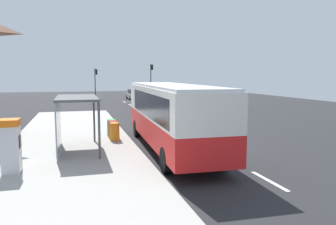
{
  "coord_description": "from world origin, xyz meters",
  "views": [
    {
      "loc": [
        -6.15,
        -15.68,
        3.68
      ],
      "look_at": [
        -1.0,
        2.54,
        1.5
      ],
      "focal_mm": 35.06,
      "sensor_mm": 36.0,
      "label": 1
    }
  ],
  "objects_px": {
    "traffic_light_near_side": "(151,76)",
    "ticket_machine": "(11,146)",
    "recycling_bin_red": "(113,130)",
    "recycling_bin_orange": "(115,132)",
    "bus": "(171,113)",
    "white_van": "(151,95)",
    "traffic_light_far_side": "(96,79)",
    "sedan_near": "(134,94)",
    "bus_shelter": "(70,110)",
    "recycling_bin_green": "(112,128)"
  },
  "relations": [
    {
      "from": "ticket_machine",
      "to": "traffic_light_near_side",
      "type": "xyz_separation_m",
      "value": [
        13.92,
        38.35,
        2.38
      ]
    },
    {
      "from": "bus",
      "to": "recycling_bin_orange",
      "type": "xyz_separation_m",
      "value": [
        -2.49,
        2.19,
        -1.19
      ]
    },
    {
      "from": "sedan_near",
      "to": "traffic_light_near_side",
      "type": "height_order",
      "value": "traffic_light_near_side"
    },
    {
      "from": "ticket_machine",
      "to": "recycling_bin_orange",
      "type": "relative_size",
      "value": 2.04
    },
    {
      "from": "traffic_light_near_side",
      "to": "traffic_light_far_side",
      "type": "xyz_separation_m",
      "value": [
        -8.59,
        0.8,
        -0.46
      ]
    },
    {
      "from": "sedan_near",
      "to": "recycling_bin_red",
      "type": "xyz_separation_m",
      "value": [
        -6.5,
        -30.61,
        -0.14
      ]
    },
    {
      "from": "recycling_bin_orange",
      "to": "recycling_bin_green",
      "type": "bearing_deg",
      "value": 90.0
    },
    {
      "from": "recycling_bin_green",
      "to": "traffic_light_near_side",
      "type": "distance_m",
      "value": 33.64
    },
    {
      "from": "recycling_bin_orange",
      "to": "recycling_bin_red",
      "type": "bearing_deg",
      "value": 90.0
    },
    {
      "from": "traffic_light_far_side",
      "to": "ticket_machine",
      "type": "bearing_deg",
      "value": -97.76
    },
    {
      "from": "bus",
      "to": "recycling_bin_green",
      "type": "xyz_separation_m",
      "value": [
        -2.49,
        3.59,
        -1.19
      ]
    },
    {
      "from": "recycling_bin_red",
      "to": "recycling_bin_green",
      "type": "distance_m",
      "value": 0.7
    },
    {
      "from": "bus",
      "to": "bus_shelter",
      "type": "bearing_deg",
      "value": 175.92
    },
    {
      "from": "sedan_near",
      "to": "traffic_light_near_side",
      "type": "relative_size",
      "value": 0.82
    },
    {
      "from": "white_van",
      "to": "bus_shelter",
      "type": "height_order",
      "value": "bus_shelter"
    },
    {
      "from": "white_van",
      "to": "ticket_machine",
      "type": "xyz_separation_m",
      "value": [
        -10.63,
        -24.26,
        -0.17
      ]
    },
    {
      "from": "sedan_near",
      "to": "recycling_bin_orange",
      "type": "xyz_separation_m",
      "value": [
        -6.5,
        -31.31,
        -0.14
      ]
    },
    {
      "from": "sedan_near",
      "to": "bus_shelter",
      "type": "xyz_separation_m",
      "value": [
        -8.71,
        -33.17,
        1.31
      ]
    },
    {
      "from": "recycling_bin_orange",
      "to": "bus_shelter",
      "type": "relative_size",
      "value": 0.24
    },
    {
      "from": "bus",
      "to": "recycling_bin_green",
      "type": "relative_size",
      "value": 11.68
    },
    {
      "from": "sedan_near",
      "to": "ticket_machine",
      "type": "bearing_deg",
      "value": -106.52
    },
    {
      "from": "recycling_bin_red",
      "to": "recycling_bin_green",
      "type": "bearing_deg",
      "value": 90.0
    },
    {
      "from": "recycling_bin_red",
      "to": "traffic_light_near_side",
      "type": "relative_size",
      "value": 0.18
    },
    {
      "from": "sedan_near",
      "to": "recycling_bin_red",
      "type": "height_order",
      "value": "sedan_near"
    },
    {
      "from": "traffic_light_near_side",
      "to": "recycling_bin_red",
      "type": "bearing_deg",
      "value": -106.48
    },
    {
      "from": "bus",
      "to": "recycling_bin_red",
      "type": "distance_m",
      "value": 4.0
    },
    {
      "from": "ticket_machine",
      "to": "recycling_bin_red",
      "type": "distance_m",
      "value": 7.01
    },
    {
      "from": "white_van",
      "to": "recycling_bin_green",
      "type": "distance_m",
      "value": 19.11
    },
    {
      "from": "recycling_bin_orange",
      "to": "traffic_light_near_side",
      "type": "relative_size",
      "value": 0.18
    },
    {
      "from": "ticket_machine",
      "to": "recycling_bin_red",
      "type": "xyz_separation_m",
      "value": [
        4.23,
        5.57,
        -0.52
      ]
    },
    {
      "from": "white_van",
      "to": "bus_shelter",
      "type": "bearing_deg",
      "value": -112.06
    },
    {
      "from": "traffic_light_near_side",
      "to": "ticket_machine",
      "type": "bearing_deg",
      "value": -109.95
    },
    {
      "from": "recycling_bin_red",
      "to": "bus_shelter",
      "type": "distance_m",
      "value": 3.68
    },
    {
      "from": "sedan_near",
      "to": "recycling_bin_orange",
      "type": "relative_size",
      "value": 4.66
    },
    {
      "from": "recycling_bin_red",
      "to": "traffic_light_near_side",
      "type": "distance_m",
      "value": 34.31
    },
    {
      "from": "recycling_bin_green",
      "to": "recycling_bin_red",
      "type": "bearing_deg",
      "value": -90.0
    },
    {
      "from": "white_van",
      "to": "ticket_machine",
      "type": "relative_size",
      "value": 2.69
    },
    {
      "from": "recycling_bin_orange",
      "to": "recycling_bin_green",
      "type": "relative_size",
      "value": 1.0
    },
    {
      "from": "traffic_light_far_side",
      "to": "traffic_light_near_side",
      "type": "bearing_deg",
      "value": -5.32
    },
    {
      "from": "ticket_machine",
      "to": "recycling_bin_green",
      "type": "xyz_separation_m",
      "value": [
        4.23,
        6.27,
        -0.52
      ]
    },
    {
      "from": "bus_shelter",
      "to": "traffic_light_near_side",
      "type": "bearing_deg",
      "value": 71.38
    },
    {
      "from": "sedan_near",
      "to": "recycling_bin_red",
      "type": "bearing_deg",
      "value": -101.99
    },
    {
      "from": "recycling_bin_red",
      "to": "bus_shelter",
      "type": "bearing_deg",
      "value": -130.86
    },
    {
      "from": "recycling_bin_orange",
      "to": "recycling_bin_red",
      "type": "height_order",
      "value": "same"
    },
    {
      "from": "bus",
      "to": "white_van",
      "type": "xyz_separation_m",
      "value": [
        3.91,
        21.58,
        -0.5
      ]
    },
    {
      "from": "white_van",
      "to": "traffic_light_far_side",
      "type": "relative_size",
      "value": 1.13
    },
    {
      "from": "white_van",
      "to": "recycling_bin_green",
      "type": "height_order",
      "value": "white_van"
    },
    {
      "from": "bus",
      "to": "recycling_bin_red",
      "type": "relative_size",
      "value": 11.68
    },
    {
      "from": "white_van",
      "to": "traffic_light_near_side",
      "type": "bearing_deg",
      "value": 76.84
    },
    {
      "from": "recycling_bin_green",
      "to": "traffic_light_far_side",
      "type": "relative_size",
      "value": 0.21
    }
  ]
}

